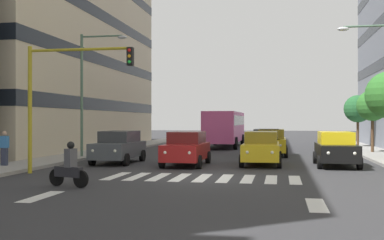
{
  "coord_description": "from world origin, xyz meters",
  "views": [
    {
      "loc": [
        -3.05,
        18.84,
        2.29
      ],
      "look_at": [
        1.26,
        -4.51,
        2.31
      ],
      "focal_mm": 44.91,
      "sensor_mm": 36.0,
      "label": 1
    }
  ],
  "objects_px": {
    "car_3": "(119,147)",
    "street_lamp_right": "(89,82)",
    "car_0": "(336,149)",
    "car_2": "(186,148)",
    "bus_behind_traffic": "(225,125)",
    "street_tree_3": "(358,109)",
    "street_tree_2": "(372,106)",
    "car_row2_0": "(267,142)",
    "pedestrian_waiting": "(4,148)",
    "car_row2_1": "(271,142)",
    "traffic_light_gantry": "(60,87)",
    "motorcycle_with_rider": "(69,168)",
    "car_1": "(261,148)"
  },
  "relations": [
    {
      "from": "motorcycle_with_rider",
      "to": "street_lamp_right",
      "type": "relative_size",
      "value": 0.23
    },
    {
      "from": "car_row2_0",
      "to": "street_tree_2",
      "type": "relative_size",
      "value": 1.06
    },
    {
      "from": "traffic_light_gantry",
      "to": "street_tree_2",
      "type": "relative_size",
      "value": 1.31
    },
    {
      "from": "car_row2_0",
      "to": "street_tree_2",
      "type": "height_order",
      "value": "street_tree_2"
    },
    {
      "from": "bus_behind_traffic",
      "to": "traffic_light_gantry",
      "type": "bearing_deg",
      "value": 78.21
    },
    {
      "from": "car_2",
      "to": "bus_behind_traffic",
      "type": "height_order",
      "value": "bus_behind_traffic"
    },
    {
      "from": "bus_behind_traffic",
      "to": "street_lamp_right",
      "type": "relative_size",
      "value": 1.44
    },
    {
      "from": "car_row2_0",
      "to": "traffic_light_gantry",
      "type": "xyz_separation_m",
      "value": [
        8.41,
        12.51,
        2.85
      ]
    },
    {
      "from": "car_row2_0",
      "to": "traffic_light_gantry",
      "type": "distance_m",
      "value": 15.34
    },
    {
      "from": "car_0",
      "to": "bus_behind_traffic",
      "type": "bearing_deg",
      "value": -65.58
    },
    {
      "from": "car_1",
      "to": "traffic_light_gantry",
      "type": "distance_m",
      "value": 10.48
    },
    {
      "from": "car_0",
      "to": "street_tree_2",
      "type": "xyz_separation_m",
      "value": [
        -3.42,
        -9.37,
        2.4
      ]
    },
    {
      "from": "car_row2_0",
      "to": "street_lamp_right",
      "type": "height_order",
      "value": "street_lamp_right"
    },
    {
      "from": "pedestrian_waiting",
      "to": "street_tree_3",
      "type": "bearing_deg",
      "value": -132.87
    },
    {
      "from": "street_lamp_right",
      "to": "motorcycle_with_rider",
      "type": "bearing_deg",
      "value": 109.45
    },
    {
      "from": "car_1",
      "to": "street_tree_2",
      "type": "relative_size",
      "value": 1.06
    },
    {
      "from": "car_row2_1",
      "to": "bus_behind_traffic",
      "type": "distance_m",
      "value": 10.65
    },
    {
      "from": "street_lamp_right",
      "to": "car_row2_1",
      "type": "bearing_deg",
      "value": -157.32
    },
    {
      "from": "car_row2_0",
      "to": "street_tree_2",
      "type": "xyz_separation_m",
      "value": [
        -7.03,
        -2.55,
        2.4
      ]
    },
    {
      "from": "car_3",
      "to": "car_row2_0",
      "type": "height_order",
      "value": "same"
    },
    {
      "from": "car_3",
      "to": "pedestrian_waiting",
      "type": "xyz_separation_m",
      "value": [
        4.38,
        3.78,
        0.11
      ]
    },
    {
      "from": "car_0",
      "to": "traffic_light_gantry",
      "type": "height_order",
      "value": "traffic_light_gantry"
    },
    {
      "from": "bus_behind_traffic",
      "to": "traffic_light_gantry",
      "type": "distance_m",
      "value": 22.59
    },
    {
      "from": "bus_behind_traffic",
      "to": "street_tree_3",
      "type": "bearing_deg",
      "value": -178.54
    },
    {
      "from": "car_row2_1",
      "to": "motorcycle_with_rider",
      "type": "xyz_separation_m",
      "value": [
        6.59,
        15.94,
        -0.24
      ]
    },
    {
      "from": "car_0",
      "to": "car_2",
      "type": "distance_m",
      "value": 7.48
    },
    {
      "from": "car_1",
      "to": "car_2",
      "type": "xyz_separation_m",
      "value": [
        3.74,
        0.9,
        0.0
      ]
    },
    {
      "from": "pedestrian_waiting",
      "to": "car_0",
      "type": "bearing_deg",
      "value": -165.45
    },
    {
      "from": "traffic_light_gantry",
      "to": "street_tree_3",
      "type": "xyz_separation_m",
      "value": [
        -15.59,
        -22.31,
        -0.49
      ]
    },
    {
      "from": "car_row2_1",
      "to": "car_2",
      "type": "bearing_deg",
      "value": 61.19
    },
    {
      "from": "traffic_light_gantry",
      "to": "street_tree_2",
      "type": "xyz_separation_m",
      "value": [
        -15.44,
        -15.06,
        -0.45
      ]
    },
    {
      "from": "pedestrian_waiting",
      "to": "car_row2_0",
      "type": "bearing_deg",
      "value": -137.84
    },
    {
      "from": "street_lamp_right",
      "to": "street_tree_2",
      "type": "distance_m",
      "value": 18.85
    },
    {
      "from": "car_row2_1",
      "to": "pedestrian_waiting",
      "type": "relative_size",
      "value": 2.72
    },
    {
      "from": "car_3",
      "to": "street_lamp_right",
      "type": "relative_size",
      "value": 0.61
    },
    {
      "from": "car_row2_1",
      "to": "street_tree_3",
      "type": "height_order",
      "value": "street_tree_3"
    },
    {
      "from": "bus_behind_traffic",
      "to": "motorcycle_with_rider",
      "type": "bearing_deg",
      "value": 84.54
    },
    {
      "from": "car_3",
      "to": "street_tree_2",
      "type": "height_order",
      "value": "street_tree_2"
    },
    {
      "from": "street_tree_2",
      "to": "traffic_light_gantry",
      "type": "bearing_deg",
      "value": 44.29
    },
    {
      "from": "car_0",
      "to": "car_2",
      "type": "relative_size",
      "value": 1.0
    },
    {
      "from": "car_row2_0",
      "to": "street_tree_3",
      "type": "height_order",
      "value": "street_tree_3"
    },
    {
      "from": "car_0",
      "to": "car_row2_0",
      "type": "distance_m",
      "value": 7.72
    },
    {
      "from": "car_row2_0",
      "to": "pedestrian_waiting",
      "type": "relative_size",
      "value": 2.72
    },
    {
      "from": "car_row2_0",
      "to": "bus_behind_traffic",
      "type": "xyz_separation_m",
      "value": [
        3.81,
        -9.52,
        0.97
      ]
    },
    {
      "from": "car_1",
      "to": "street_tree_2",
      "type": "distance_m",
      "value": 12.02
    },
    {
      "from": "car_2",
      "to": "car_3",
      "type": "xyz_separation_m",
      "value": [
        3.82,
        -0.66,
        0.0
      ]
    },
    {
      "from": "bus_behind_traffic",
      "to": "motorcycle_with_rider",
      "type": "xyz_separation_m",
      "value": [
        2.46,
        25.71,
        -1.21
      ]
    },
    {
      "from": "traffic_light_gantry",
      "to": "pedestrian_waiting",
      "type": "distance_m",
      "value": 4.81
    },
    {
      "from": "street_tree_2",
      "to": "car_row2_1",
      "type": "bearing_deg",
      "value": 22.61
    },
    {
      "from": "car_row2_0",
      "to": "traffic_light_gantry",
      "type": "relative_size",
      "value": 0.81
    }
  ]
}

